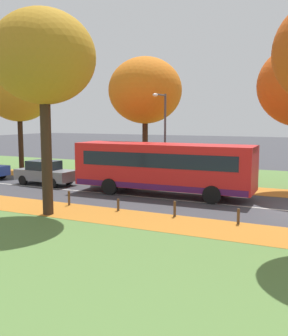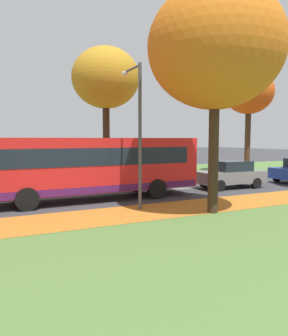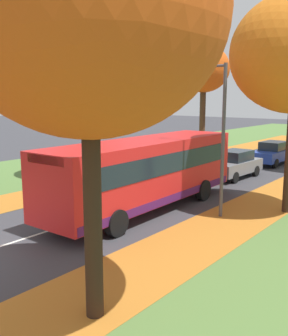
{
  "view_description": "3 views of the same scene",
  "coord_description": "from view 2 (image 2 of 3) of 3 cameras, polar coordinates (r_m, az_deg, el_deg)",
  "views": [
    {
      "loc": [
        -19.74,
        -0.86,
        4.41
      ],
      "look_at": [
        0.35,
        8.74,
        1.61
      ],
      "focal_mm": 42.0,
      "sensor_mm": 36.0,
      "label": 1
    },
    {
      "loc": [
        16.24,
        3.24,
        2.93
      ],
      "look_at": [
        1.97,
        10.13,
        1.52
      ],
      "focal_mm": 35.0,
      "sensor_mm": 36.0,
      "label": 2
    },
    {
      "loc": [
        11.08,
        -4.82,
        4.74
      ],
      "look_at": [
        -0.47,
        9.63,
        1.38
      ],
      "focal_mm": 42.0,
      "sensor_mm": 36.0,
      "label": 3
    }
  ],
  "objects": [
    {
      "name": "grass_verge_left",
      "position": [
        30.6,
        7.56,
        -0.46
      ],
      "size": [
        12.0,
        90.0,
        0.01
      ],
      "primitive_type": "cube",
      "color": "#517538",
      "rests_on": "ground"
    },
    {
      "name": "leaf_litter_left",
      "position": [
        23.63,
        1.52,
        -2.02
      ],
      "size": [
        2.8,
        60.0,
        0.0
      ],
      "primitive_type": "cube",
      "color": "#B26B23",
      "rests_on": "grass_verge_left"
    },
    {
      "name": "leaf_litter_right",
      "position": [
        16.12,
        16.77,
        -5.58
      ],
      "size": [
        2.8,
        60.0,
        0.0
      ],
      "primitive_type": "cube",
      "color": "#B26B23",
      "rests_on": "grass_verge_right"
    },
    {
      "name": "road_centre_line",
      "position": [
        23.52,
        19.98,
        -2.38
      ],
      "size": [
        0.12,
        80.0,
        0.01
      ],
      "primitive_type": "cube",
      "color": "silver",
      "rests_on": "ground"
    },
    {
      "name": "tree_left_near",
      "position": [
        23.46,
        -6.69,
        15.19
      ],
      "size": [
        4.65,
        4.65,
        9.22
      ],
      "color": "#382619",
      "rests_on": "ground"
    },
    {
      "name": "tree_left_mid",
      "position": [
        30.29,
        17.79,
        12.37
      ],
      "size": [
        4.22,
        4.22,
        8.88
      ],
      "color": "#422D1E",
      "rests_on": "ground"
    },
    {
      "name": "tree_right_near",
      "position": [
        13.58,
        12.34,
        19.72
      ],
      "size": [
        5.22,
        5.22,
        8.76
      ],
      "color": "#382619",
      "rests_on": "ground"
    },
    {
      "name": "bollard_fourth",
      "position": [
        20.01,
        -19.49,
        -2.58
      ],
      "size": [
        0.12,
        0.12,
        0.73
      ],
      "primitive_type": "cylinder",
      "color": "#4C3823",
      "rests_on": "ground"
    },
    {
      "name": "bollard_fifth",
      "position": [
        20.61,
        -11.55,
        -2.37
      ],
      "size": [
        0.12,
        0.12,
        0.59
      ],
      "primitive_type": "cylinder",
      "color": "#4C3823",
      "rests_on": "ground"
    },
    {
      "name": "bollard_sixth",
      "position": [
        21.49,
        -4.11,
        -1.77
      ],
      "size": [
        0.12,
        0.12,
        0.75
      ],
      "primitive_type": "cylinder",
      "color": "#4C3823",
      "rests_on": "ground"
    },
    {
      "name": "streetlamp_right",
      "position": [
        13.83,
        -1.3,
        8.43
      ],
      "size": [
        1.89,
        0.28,
        6.0
      ],
      "color": "#47474C",
      "rests_on": "ground"
    },
    {
      "name": "bus",
      "position": [
        15.93,
        -8.92,
        0.6
      ],
      "size": [
        2.84,
        10.46,
        2.98
      ],
      "color": "red",
      "rests_on": "ground"
    },
    {
      "name": "car_grey_lead",
      "position": [
        20.27,
        14.87,
        -1.09
      ],
      "size": [
        1.93,
        4.27,
        1.62
      ],
      "color": "slate",
      "rests_on": "ground"
    }
  ]
}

